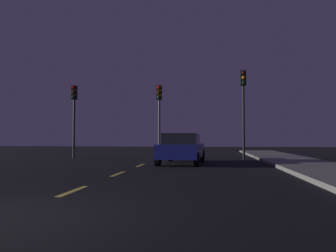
% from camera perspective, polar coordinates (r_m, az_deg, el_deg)
% --- Properties ---
extents(ground_plane, '(80.00, 80.00, 0.00)m').
position_cam_1_polar(ground_plane, '(12.32, -7.93, -7.98)').
color(ground_plane, black).
extents(lane_stripe_second, '(0.16, 1.60, 0.01)m').
position_cam_1_polar(lane_stripe_second, '(8.18, -16.20, -10.80)').
color(lane_stripe_second, '#EACC4C').
rests_on(lane_stripe_second, ground_plane).
extents(lane_stripe_third, '(0.16, 1.60, 0.01)m').
position_cam_1_polar(lane_stripe_third, '(11.74, -8.71, -8.23)').
color(lane_stripe_third, '#EACC4C').
rests_on(lane_stripe_third, ground_plane).
extents(lane_stripe_fourth, '(0.16, 1.60, 0.01)m').
position_cam_1_polar(lane_stripe_fourth, '(15.41, -4.79, -6.81)').
color(lane_stripe_fourth, '#EACC4C').
rests_on(lane_stripe_fourth, ground_plane).
extents(traffic_signal_left, '(0.32, 0.38, 4.63)m').
position_cam_1_polar(traffic_signal_left, '(21.69, -16.03, 3.20)').
color(traffic_signal_left, '#2D2D30').
rests_on(traffic_signal_left, ground_plane).
extents(traffic_signal_center, '(0.32, 0.38, 4.53)m').
position_cam_1_polar(traffic_signal_center, '(20.16, -1.54, 3.34)').
color(traffic_signal_center, '#4C4C51').
rests_on(traffic_signal_center, ground_plane).
extents(traffic_signal_right, '(0.32, 0.38, 5.31)m').
position_cam_1_polar(traffic_signal_right, '(20.08, 12.99, 4.86)').
color(traffic_signal_right, black).
rests_on(traffic_signal_right, ground_plane).
extents(car_stopped_ahead, '(2.18, 4.52, 1.50)m').
position_cam_1_polar(car_stopped_ahead, '(16.32, 2.44, -3.88)').
color(car_stopped_ahead, navy).
rests_on(car_stopped_ahead, ground_plane).
extents(street_lamp_right, '(2.15, 0.36, 6.64)m').
position_cam_1_polar(street_lamp_right, '(12.67, 27.08, 10.90)').
color(street_lamp_right, black).
rests_on(street_lamp_right, ground_plane).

